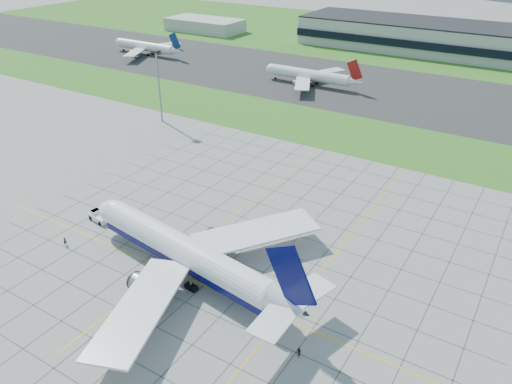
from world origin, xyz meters
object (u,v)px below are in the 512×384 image
Objects in this scene: crew_far at (299,353)px; distant_jet_1 at (310,75)px; airliner at (186,253)px; pushback_tug at (99,216)px; light_mast at (158,77)px; crew_near at (65,241)px; distant_jet_0 at (146,46)px.

crew_far is 0.04× the size of distant_jet_1.
airliner reaches higher than pushback_tug.
pushback_tug is 130.74m from distant_jet_1.
distant_jet_1 is at bearing 101.61° from pushback_tug.
light_mast reaches higher than crew_near.
light_mast is 0.58× the size of distant_jet_0.
light_mast is 75.08m from distant_jet_1.
airliner is 32.11m from pushback_tug.
crew_far is (61.65, -12.96, -0.10)m from pushback_tug.
distant_jet_0 is at bearing 177.41° from distant_jet_1.
crew_far is at bearing -64.09° from distant_jet_1.
crew_near is at bearing -73.64° from pushback_tug.
distant_jet_1 is at bearing 20.70° from crew_near.
distant_jet_0 reaches higher than crew_near.
distant_jet_1 is at bearing -2.59° from distant_jet_0.
light_mast reaches higher than pushback_tug.
crew_near is 142.32m from distant_jet_1.
light_mast reaches higher than distant_jet_1.
crew_far is (94.83, -73.65, -15.22)m from light_mast.
distant_jet_0 is 1.01× the size of distant_jet_1.
airliner is 6.86× the size of pushback_tug.
crew_far is at bearing -74.59° from crew_near.
distant_jet_1 is (-9.68, 141.95, 3.53)m from crew_near.
distant_jet_0 is at bearing 176.04° from crew_far.
light_mast is at bearing -109.83° from distant_jet_1.
crew_far is at bearing -40.82° from distant_jet_0.
pushback_tug is at bearing 179.11° from airliner.
crew_near is at bearing -159.55° from airliner.
airliner is at bearing -60.85° from crew_near.
distant_jet_0 is at bearing 137.19° from pushback_tug.
airliner is (64.63, -65.67, -11.06)m from light_mast.
distant_jet_1 is at bearing 70.17° from light_mast.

